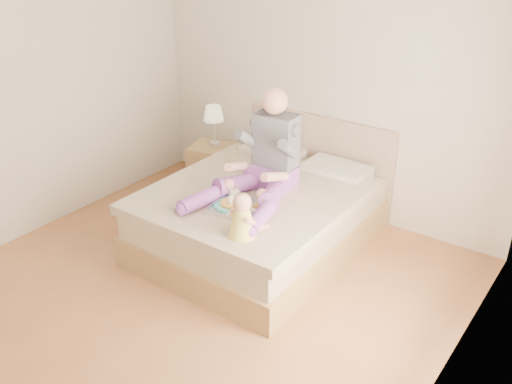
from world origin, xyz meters
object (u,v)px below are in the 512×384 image
Objects in this scene: bed at (264,212)px; baby at (243,219)px; adult at (264,163)px; nightstand at (214,170)px; tray at (242,206)px.

baby is (0.39, -0.85, 0.44)m from bed.
baby is (0.32, -0.73, -0.13)m from adult.
nightstand is 1.62m from tray.
bed is 1.91× the size of adult.
adult reaches higher than bed.
adult is 0.47m from tray.
nightstand is at bearing 147.03° from adult.
bed is at bearing 118.67° from adult.
adult is at bearing -45.11° from nightstand.
tray is at bearing -85.68° from adult.
nightstand is (-1.06, 0.53, -0.03)m from bed.
baby reaches higher than nightstand.
nightstand is 1.57× the size of baby.
bed is 0.59m from adult.
bed reaches higher than tray.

